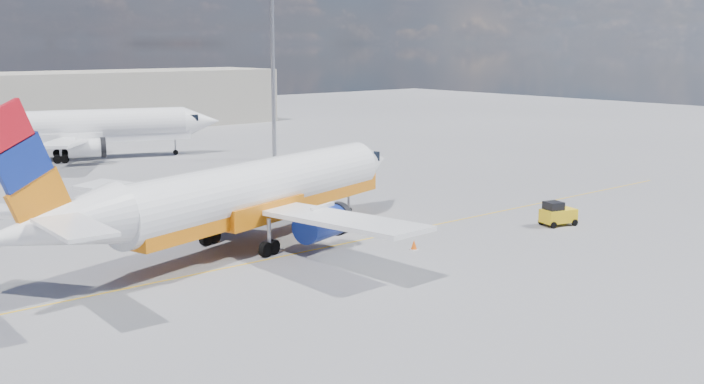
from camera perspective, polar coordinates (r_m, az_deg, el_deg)
ground at (r=44.51m, az=1.44°, el=-4.61°), size 240.00×240.00×0.00m
taxi_line at (r=46.74m, az=-0.98°, el=-3.85°), size 70.00×0.15×0.01m
terminal_main at (r=112.62m, az=-22.53°, el=5.96°), size 70.00×14.00×8.00m
main_jet at (r=46.01m, az=-7.57°, el=-0.09°), size 31.80×24.21×9.63m
second_jet at (r=85.50m, az=-19.92°, el=4.38°), size 32.26×24.48×9.81m
gse_tug at (r=53.23m, az=14.71°, el=-1.56°), size 2.51×1.91×1.62m
traffic_cone at (r=45.69m, az=4.53°, el=-3.86°), size 0.43×0.43×0.60m
floodlight_mast at (r=80.88m, az=-5.80°, el=10.62°), size 1.42×1.42×19.50m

